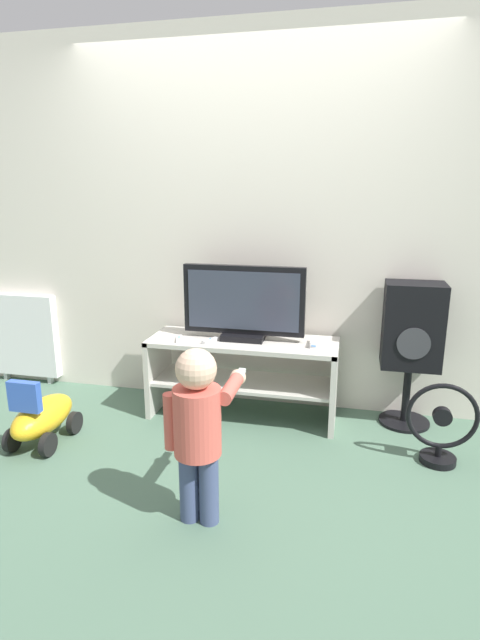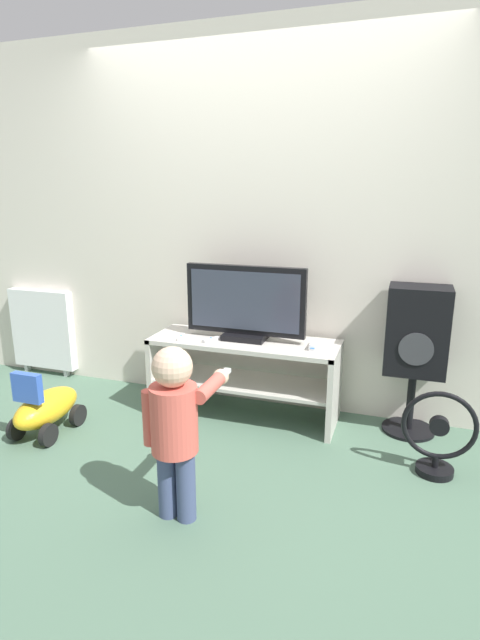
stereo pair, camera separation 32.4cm
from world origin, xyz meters
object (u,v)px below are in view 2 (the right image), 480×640
(television, at_px, (245,304))
(game_console, at_px, (315,345))
(remote_primary, at_px, (181,337))
(radiator, at_px, (43,329))
(speaker_tower, at_px, (417,336))
(ride_on_toy, at_px, (46,408))
(floor_fan, at_px, (438,437))
(child, at_px, (176,420))
(remote_secondary, at_px, (211,340))

(television, height_order, game_console, television)
(remote_primary, xyz_separation_m, radiator, (-1.45, 0.34, -0.17))
(remote_primary, bearing_deg, radiator, 166.77)
(speaker_tower, relative_size, ride_on_toy, 1.80)
(remote_primary, height_order, speaker_tower, speaker_tower)
(floor_fan, bearing_deg, speaker_tower, 106.86)
(child, height_order, ride_on_toy, child)
(television, relative_size, floor_fan, 1.68)
(television, bearing_deg, remote_secondary, -148.94)
(remote_secondary, xyz_separation_m, child, (0.25, -1.06, -0.05))
(floor_fan, bearing_deg, television, 162.90)
(child, distance_m, floor_fan, 1.46)
(television, xyz_separation_m, floor_fan, (1.24, -0.38, -0.58))
(television, height_order, remote_secondary, television)
(child, bearing_deg, radiator, 144.06)
(remote_primary, xyz_separation_m, ride_on_toy, (-0.71, -0.55, -0.39))
(remote_secondary, relative_size, ride_on_toy, 0.24)
(remote_secondary, height_order, ride_on_toy, remote_secondary)
(television, height_order, child, television)
(remote_secondary, distance_m, speaker_tower, 1.32)
(radiator, bearing_deg, remote_primary, -13.23)
(remote_primary, relative_size, remote_secondary, 1.04)
(speaker_tower, bearing_deg, remote_secondary, -170.27)
(child, bearing_deg, game_console, 69.37)
(speaker_tower, xyz_separation_m, ride_on_toy, (-2.22, -0.78, -0.48))
(remote_primary, distance_m, child, 1.15)
(game_console, bearing_deg, ride_on_toy, -158.11)
(game_console, bearing_deg, television, 175.80)
(ride_on_toy, height_order, radiator, radiator)
(remote_primary, distance_m, radiator, 1.50)
(speaker_tower, height_order, radiator, speaker_tower)
(remote_primary, height_order, remote_secondary, same)
(floor_fan, xyz_separation_m, radiator, (-3.11, 0.59, 0.17))
(speaker_tower, distance_m, radiator, 2.98)
(television, relative_size, radiator, 1.13)
(remote_primary, distance_m, ride_on_toy, 0.98)
(speaker_tower, bearing_deg, child, -129.19)
(remote_secondary, relative_size, floor_fan, 0.26)
(remote_secondary, bearing_deg, television, 31.06)
(remote_primary, relative_size, child, 0.16)
(game_console, height_order, ride_on_toy, game_console)
(remote_primary, height_order, radiator, radiator)
(child, bearing_deg, speaker_tower, 50.81)
(ride_on_toy, bearing_deg, speaker_tower, 19.41)
(remote_secondary, relative_size, child, 0.15)
(child, distance_m, speaker_tower, 1.66)
(speaker_tower, height_order, floor_fan, speaker_tower)
(game_console, relative_size, child, 0.19)
(remote_secondary, xyz_separation_m, ride_on_toy, (-0.93, -0.56, -0.39))
(remote_primary, relative_size, floor_fan, 0.27)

